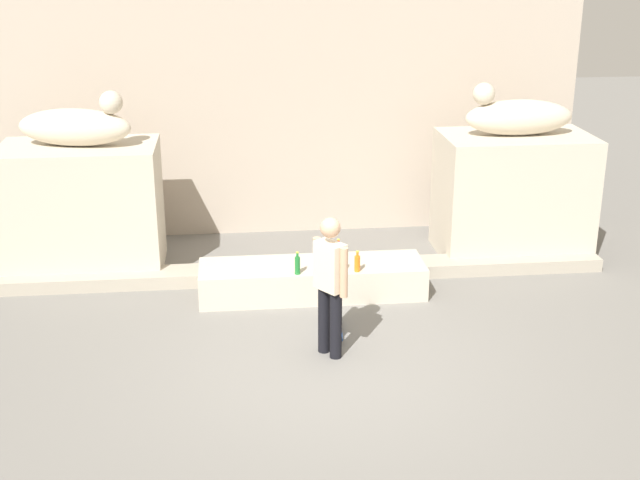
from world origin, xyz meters
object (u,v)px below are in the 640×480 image
Objects in this scene: skateboard at (333,326)px; bottle_green at (297,265)px; bottle_blue at (342,263)px; bottle_orange at (357,263)px; statue_reclining_right at (517,116)px; bottle_red at (338,250)px; statue_reclining_left at (77,126)px; skater at (330,281)px.

skateboard is 1.04m from bottle_green.
bottle_orange is at bearing -7.42° from bottle_blue.
statue_reclining_right is 5.76× the size of bottle_blue.
bottle_red is (-0.18, 0.53, -0.01)m from bottle_orange.
statue_reclining_left reaches higher than bottle_green.
bottle_green is (-0.59, -0.03, 0.01)m from bottle_blue.
statue_reclining_left is at bearing 156.40° from bottle_orange.
bottle_green is at bearing 24.93° from statue_reclining_right.
statue_reclining_left reaches higher than bottle_red.
statue_reclining_left is at bearing 155.57° from bottle_blue.
bottle_green reaches higher than bottle_red.
bottle_green is at bearing -151.32° from skateboard.
bottle_red is 0.88× the size of bottle_green.
statue_reclining_left is at bearing 162.88° from bottle_red.
statue_reclining_left reaches higher than skater.
bottle_orange is at bearing 31.32° from statue_reclining_right.
bottle_green reaches higher than bottle_blue.
bottle_orange is at bearing 0.48° from bottle_green.
bottle_green is (-3.35, -1.63, -1.56)m from statue_reclining_right.
skateboard is (-2.99, -2.46, -2.06)m from statue_reclining_right.
bottle_green reaches higher than bottle_orange.
skater reaches higher than skateboard.
statue_reclining_right is 3.35m from bottle_red.
statue_reclining_right reaches higher than skater.
bottle_red is at bearing 20.64° from statue_reclining_right.
bottle_blue is at bearing 170.39° from skateboard.
statue_reclining_left is at bearing -169.85° from skater.
bottle_green is at bearing -179.52° from bottle_orange.
skateboard is 2.86× the size of bottle_orange.
statue_reclining_right is (6.27, 0.01, 0.00)m from statue_reclining_left.
statue_reclining_left is at bearing -0.91° from statue_reclining_right.
bottle_red is (-2.75, -1.09, -1.58)m from statue_reclining_right.
bottle_red reaches higher than skateboard.
statue_reclining_left is 1.01× the size of skater.
bottle_orange is at bearing 158.01° from skateboard.
statue_reclining_left is 6.02× the size of bottle_blue.
statue_reclining_right reaches higher than skateboard.
bottle_blue reaches higher than bottle_red.
statue_reclining_left is at bearing -122.07° from skateboard.
skateboard is at bearing -24.46° from statue_reclining_left.
bottle_orange is at bearing 123.88° from skater.
bottle_red is (3.52, -1.08, -1.58)m from statue_reclining_left.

